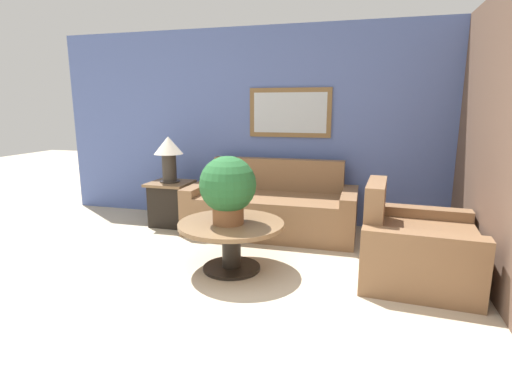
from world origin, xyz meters
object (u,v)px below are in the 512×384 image
at_px(coffee_table, 231,235).
at_px(armchair, 415,249).
at_px(couch_main, 272,209).
at_px(table_lamp, 169,152).
at_px(side_table, 171,203).
at_px(potted_plant_on_table, 228,187).

bearing_deg(coffee_table, armchair, 8.02).
xyz_separation_m(couch_main, coffee_table, (-0.10, -1.28, 0.05)).
relative_size(couch_main, table_lamp, 3.46).
height_order(side_table, potted_plant_on_table, potted_plant_on_table).
bearing_deg(coffee_table, table_lamp, 136.04).
bearing_deg(potted_plant_on_table, couch_main, 85.04).
bearing_deg(armchair, couch_main, 61.03).
height_order(coffee_table, side_table, side_table).
relative_size(table_lamp, potted_plant_on_table, 0.94).
relative_size(armchair, side_table, 1.94).
height_order(couch_main, table_lamp, table_lamp).
bearing_deg(table_lamp, armchair, -18.50).
height_order(armchair, coffee_table, armchair).
distance_m(side_table, table_lamp, 0.68).
distance_m(armchair, coffee_table, 1.71).
bearing_deg(couch_main, armchair, -33.01).
distance_m(coffee_table, table_lamp, 1.89).
xyz_separation_m(armchair, side_table, (-2.98, 1.00, 0.00)).
bearing_deg(coffee_table, potted_plant_on_table, -109.02).
distance_m(coffee_table, potted_plant_on_table, 0.48).
xyz_separation_m(coffee_table, table_lamp, (-1.28, 1.24, 0.63)).
relative_size(couch_main, armchair, 1.84).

